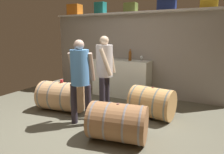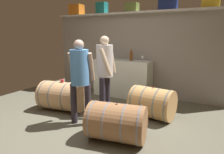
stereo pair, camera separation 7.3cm
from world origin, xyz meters
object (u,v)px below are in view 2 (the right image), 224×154
at_px(toolcase_teal, 102,8).
at_px(toolcase_olive, 132,8).
at_px(winemaker_pouring, 105,67).
at_px(wine_bottle_clear, 103,55).
at_px(tasting_cup, 62,81).
at_px(visitor_tasting, 80,74).
at_px(wine_barrel_near, 62,96).
at_px(wine_barrel_flank, 117,122).
at_px(wine_barrel_far, 152,103).
at_px(wine_glass, 143,57).
at_px(toolcase_orange, 77,10).
at_px(toolcase_navy, 168,3).
at_px(wine_bottle_amber, 131,55).
at_px(work_cabinet, 123,78).

relative_size(toolcase_teal, toolcase_olive, 0.98).
distance_m(toolcase_olive, winemaker_pouring, 1.89).
relative_size(wine_bottle_clear, tasting_cup, 4.12).
height_order(winemaker_pouring, visitor_tasting, winemaker_pouring).
height_order(wine_barrel_near, wine_barrel_flank, wine_barrel_near).
relative_size(toolcase_olive, winemaker_pouring, 0.19).
relative_size(toolcase_teal, wine_barrel_flank, 0.31).
height_order(wine_barrel_far, winemaker_pouring, winemaker_pouring).
height_order(wine_glass, winemaker_pouring, winemaker_pouring).
bearing_deg(wine_bottle_clear, toolcase_olive, 20.73).
relative_size(toolcase_orange, toolcase_navy, 0.88).
bearing_deg(wine_barrel_far, winemaker_pouring, -162.20).
height_order(toolcase_teal, wine_barrel_far, toolcase_teal).
bearing_deg(wine_barrel_far, toolcase_olive, 135.62).
bearing_deg(wine_barrel_near, wine_bottle_amber, 50.29).
relative_size(wine_barrel_far, visitor_tasting, 0.57).
xyz_separation_m(toolcase_orange, wine_barrel_flank, (2.47, -2.30, -1.99)).
height_order(toolcase_orange, wine_bottle_amber, toolcase_orange).
xyz_separation_m(wine_bottle_amber, wine_barrel_flank, (0.67, -2.12, -0.79)).
distance_m(work_cabinet, wine_barrel_flank, 2.32).
bearing_deg(toolcase_orange, wine_barrel_near, -65.74).
relative_size(work_cabinet, wine_glass, 11.29).
relative_size(wine_bottle_amber, wine_barrel_near, 0.29).
height_order(toolcase_olive, wine_bottle_amber, toolcase_olive).
height_order(toolcase_navy, visitor_tasting, toolcase_navy).
xyz_separation_m(toolcase_orange, winemaker_pouring, (1.74, -1.39, -1.32)).
height_order(work_cabinet, visitor_tasting, visitor_tasting).
bearing_deg(tasting_cup, toolcase_olive, 64.13).
height_order(wine_barrel_near, tasting_cup, tasting_cup).
bearing_deg(winemaker_pouring, toolcase_olive, 171.94).
relative_size(tasting_cup, visitor_tasting, 0.04).
distance_m(work_cabinet, wine_barrel_near, 1.70).
bearing_deg(toolcase_teal, wine_barrel_flank, -50.93).
relative_size(work_cabinet, wine_bottle_amber, 5.05).
relative_size(toolcase_orange, wine_bottle_clear, 1.30).
bearing_deg(work_cabinet, visitor_tasting, -87.86).
bearing_deg(winemaker_pouring, toolcase_navy, 139.28).
relative_size(toolcase_teal, wine_barrel_far, 0.35).
bearing_deg(toolcase_navy, work_cabinet, -173.22).
xyz_separation_m(work_cabinet, wine_bottle_amber, (0.23, -0.01, 0.61)).
distance_m(toolcase_orange, wine_glass, 2.42).
height_order(wine_bottle_amber, wine_barrel_far, wine_bottle_amber).
bearing_deg(toolcase_teal, wine_barrel_far, -29.50).
height_order(toolcase_teal, wine_glass, toolcase_teal).
bearing_deg(toolcase_olive, tasting_cup, -116.54).
height_order(toolcase_navy, wine_barrel_far, toolcase_navy).
bearing_deg(wine_bottle_amber, wine_glass, 16.26).
distance_m(toolcase_olive, wine_bottle_amber, 1.18).
bearing_deg(work_cabinet, winemaker_pouring, -81.63).
bearing_deg(toolcase_navy, wine_bottle_amber, -169.80).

